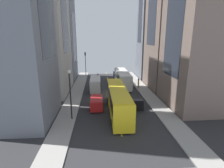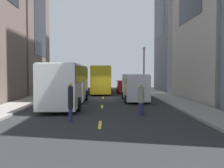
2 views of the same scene
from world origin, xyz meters
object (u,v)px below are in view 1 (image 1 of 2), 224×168
at_px(pedestrian_crossing_mid, 98,77).
at_px(car_black_1, 135,101).
at_px(city_bus_white, 122,77).
at_px(pedestrian_walking_far, 138,83).
at_px(delivery_van_white, 95,83).
at_px(car_red_0, 97,102).
at_px(pedestrian_crossing_near, 114,74).
at_px(traffic_light_near_corner, 85,60).
at_px(streetcar_yellow, 118,98).

bearing_deg(pedestrian_crossing_mid, car_black_1, -88.11).
xyz_separation_m(city_bus_white, car_black_1, (-0.27, 12.37, -1.05)).
bearing_deg(pedestrian_walking_far, delivery_van_white, 171.76).
bearing_deg(car_red_0, pedestrian_walking_far, -132.29).
relative_size(pedestrian_crossing_near, traffic_light_near_corner, 0.33).
relative_size(pedestrian_crossing_near, pedestrian_walking_far, 0.95).
height_order(city_bus_white, car_red_0, city_bus_white).
distance_m(delivery_van_white, traffic_light_near_corner, 14.49).
height_order(pedestrian_crossing_near, pedestrian_walking_far, pedestrian_walking_far).
distance_m(city_bus_white, car_black_1, 12.42).
bearing_deg(streetcar_yellow, city_bus_white, -100.36).
distance_m(car_black_1, pedestrian_crossing_near, 19.74).
bearing_deg(pedestrian_walking_far, streetcar_yellow, -124.70).
distance_m(delivery_van_white, car_black_1, 11.25).
bearing_deg(delivery_van_white, car_red_0, 91.87).
height_order(car_black_1, pedestrian_walking_far, pedestrian_walking_far).
distance_m(city_bus_white, delivery_van_white, 6.77).
bearing_deg(traffic_light_near_corner, car_red_0, 97.66).
bearing_deg(pedestrian_crossing_near, pedestrian_walking_far, -6.37).
distance_m(city_bus_white, pedestrian_walking_far, 4.33).
distance_m(car_black_1, pedestrian_crossing_mid, 18.26).
distance_m(pedestrian_crossing_near, pedestrian_walking_far, 11.22).
xyz_separation_m(car_red_0, pedestrian_crossing_near, (-4.45, -19.94, 0.20)).
xyz_separation_m(streetcar_yellow, car_red_0, (3.10, -1.63, -1.14)).
distance_m(streetcar_yellow, car_red_0, 3.68).
distance_m(streetcar_yellow, delivery_van_white, 11.73).
height_order(city_bus_white, car_black_1, city_bus_white).
bearing_deg(city_bus_white, car_black_1, 91.27).
xyz_separation_m(city_bus_white, pedestrian_walking_far, (-2.98, 3.08, -0.60)).
bearing_deg(delivery_van_white, pedestrian_crossing_near, -114.68).
bearing_deg(traffic_light_near_corner, city_bus_white, 129.42).
bearing_deg(car_red_0, streetcar_yellow, 152.33).
distance_m(streetcar_yellow, car_black_1, 3.64).
relative_size(delivery_van_white, pedestrian_crossing_near, 2.78).
distance_m(city_bus_white, traffic_light_near_corner, 14.22).
distance_m(delivery_van_white, car_red_0, 9.60).
bearing_deg(pedestrian_crossing_near, car_black_1, -24.15).
relative_size(car_red_0, car_black_1, 1.02).
bearing_deg(streetcar_yellow, car_black_1, -146.70).
distance_m(pedestrian_crossing_mid, pedestrian_walking_far, 11.68).
bearing_deg(pedestrian_walking_far, pedestrian_crossing_mid, 128.36).
height_order(delivery_van_white, car_black_1, delivery_van_white).
relative_size(car_black_1, pedestrian_crossing_mid, 2.00).
relative_size(car_red_0, traffic_light_near_corner, 0.62).
height_order(streetcar_yellow, pedestrian_crossing_mid, streetcar_yellow).
relative_size(car_black_1, traffic_light_near_corner, 0.61).
height_order(pedestrian_walking_far, traffic_light_near_corner, traffic_light_near_corner).
xyz_separation_m(pedestrian_walking_far, traffic_light_near_corner, (11.85, -13.86, 3.29)).
bearing_deg(traffic_light_near_corner, pedestrian_crossing_mid, 120.12).
bearing_deg(car_black_1, pedestrian_crossing_mid, -71.62).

